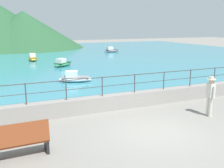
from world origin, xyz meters
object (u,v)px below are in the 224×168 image
at_px(bench_main, 20,141).
at_px(boat_3, 62,63).
at_px(person_walking, 210,94).
at_px(boat_2, 111,50).
at_px(boat_1, 75,78).
at_px(boat_0, 33,58).

bearing_deg(bench_main, boat_3, 72.70).
xyz_separation_m(person_walking, boat_3, (-2.59, 16.34, -0.65)).
xyz_separation_m(bench_main, boat_2, (14.92, 27.57, -0.23)).
xyz_separation_m(person_walking, boat_1, (-3.46, 9.04, -0.65)).
height_order(bench_main, boat_3, bench_main).
height_order(boat_1, boat_3, same).
bearing_deg(bench_main, boat_0, 81.71).
bearing_deg(boat_3, boat_2, 47.68).
relative_size(person_walking, boat_2, 0.75).
bearing_deg(boat_1, person_walking, -69.04).
relative_size(boat_1, boat_2, 1.06).
bearing_deg(boat_2, boat_3, -132.32).
height_order(person_walking, boat_0, person_walking).
distance_m(boat_2, boat_3, 14.30).
xyz_separation_m(bench_main, boat_3, (5.30, 17.00, -0.23)).
bearing_deg(person_walking, boat_0, 101.91).
bearing_deg(person_walking, bench_main, -175.20).
distance_m(boat_0, boat_2, 12.70).
distance_m(person_walking, boat_3, 16.56).
xyz_separation_m(person_walking, boat_2, (7.04, 26.91, -0.65)).
bearing_deg(boat_0, boat_1, -84.90).
distance_m(person_walking, boat_0, 22.33).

